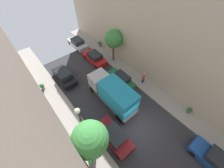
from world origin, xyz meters
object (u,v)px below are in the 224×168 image
object	(u,v)px
potted_plant_4	(91,161)
lamp_post	(81,120)
delivery_truck	(113,93)
parked_car_left_2	(114,136)
pedestrian	(144,78)
parked_car_right_3	(95,58)
parked_car_right_1	(216,161)
potted_plant_1	(189,110)
parked_car_right_4	(78,43)
street_tree_1	(114,39)
potted_plant_2	(100,44)
potted_plant_0	(42,86)
parked_car_left_3	(64,76)
street_tree_0	(90,139)
parked_car_right_2	(120,80)

from	to	relation	value
potted_plant_4	lamp_post	size ratio (longest dim) A/B	0.16
delivery_truck	parked_car_left_2	bearing A→B (deg)	-128.65
pedestrian	potted_plant_4	distance (m)	11.23
parked_car_right_3	lamp_post	xyz separation A→B (m)	(-7.30, -8.87, 2.85)
parked_car_right_1	parked_car_right_3	bearing A→B (deg)	90.00
parked_car_right_3	potted_plant_1	distance (m)	14.45
delivery_truck	pedestrian	size ratio (longest dim) A/B	3.84
parked_car_right_4	delivery_truck	world-z (taller)	delivery_truck
parked_car_left_2	delivery_truck	size ratio (longest dim) A/B	0.64
parked_car_right_4	street_tree_1	size ratio (longest dim) A/B	0.86
delivery_truck	potted_plant_4	bearing A→B (deg)	-146.82
parked_car_left_2	parked_car_right_4	distance (m)	16.92
parked_car_right_1	parked_car_right_3	xyz separation A→B (m)	(0.00, 18.24, 0.00)
parked_car_right_3	potted_plant_2	bearing A→B (deg)	42.76
potted_plant_0	potted_plant_4	bearing A→B (deg)	-89.70
parked_car_right_1	potted_plant_2	bearing A→B (deg)	82.08
parked_car_left_3	lamp_post	distance (m)	9.02
parked_car_right_4	pedestrian	xyz separation A→B (m)	(2.37, -12.91, 0.35)
parked_car_right_1	delivery_truck	xyz separation A→B (m)	(-2.70, 10.71, 1.07)
street_tree_1	street_tree_0	bearing A→B (deg)	-137.41
parked_car_right_4	lamp_post	xyz separation A→B (m)	(-7.30, -13.99, 2.85)
parked_car_right_3	delivery_truck	size ratio (longest dim) A/B	0.64
street_tree_0	potted_plant_2	distance (m)	17.49
street_tree_0	parked_car_left_2	bearing A→B (deg)	-1.96
potted_plant_1	lamp_post	distance (m)	11.90
parked_car_right_4	street_tree_1	distance (m)	7.78
potted_plant_2	potted_plant_4	size ratio (longest dim) A/B	1.11
potted_plant_0	potted_plant_1	size ratio (longest dim) A/B	1.17
pedestrian	delivery_truck	bearing A→B (deg)	177.10
parked_car_left_2	parked_car_right_1	world-z (taller)	same
parked_car_right_1	lamp_post	bearing A→B (deg)	127.92
parked_car_right_1	potted_plant_4	size ratio (longest dim) A/B	5.26
parked_car_right_2	street_tree_0	bearing A→B (deg)	-147.03
parked_car_left_3	street_tree_0	world-z (taller)	street_tree_0
potted_plant_0	potted_plant_2	distance (m)	11.66
potted_plant_0	parked_car_right_1	bearing A→B (deg)	-65.07
potted_plant_1	potted_plant_2	world-z (taller)	potted_plant_2
parked_car_right_2	street_tree_1	distance (m)	5.75
parked_car_right_3	parked_car_right_4	xyz separation A→B (m)	(0.00, 5.12, 0.00)
parked_car_right_3	potted_plant_1	bearing A→B (deg)	-78.29
street_tree_1	potted_plant_0	world-z (taller)	street_tree_1
parked_car_right_1	parked_car_right_4	size ratio (longest dim) A/B	1.00
pedestrian	lamp_post	size ratio (longest dim) A/B	0.33
parked_car_left_2	lamp_post	bearing A→B (deg)	132.97
parked_car_left_2	parked_car_right_3	size ratio (longest dim) A/B	1.00
parked_car_right_2	pedestrian	xyz separation A→B (m)	(2.37, -1.90, 0.35)
potted_plant_1	potted_plant_2	size ratio (longest dim) A/B	0.88
parked_car_right_3	lamp_post	size ratio (longest dim) A/B	0.82
potted_plant_0	potted_plant_4	world-z (taller)	potted_plant_0
parked_car_right_2	street_tree_1	world-z (taller)	street_tree_1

